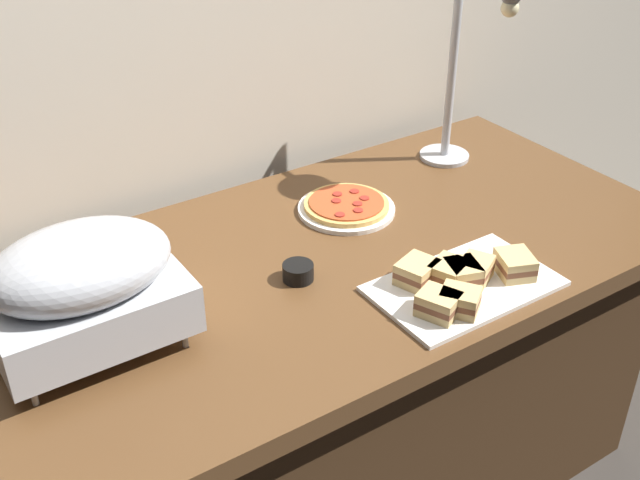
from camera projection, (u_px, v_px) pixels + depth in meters
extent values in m
cube|color=beige|center=(183.00, 19.00, 1.87)|extent=(4.40, 0.04, 2.40)
cube|color=brown|center=(296.00, 277.00, 1.76)|extent=(1.90, 0.84, 0.05)
cube|color=#3C2715|center=(298.00, 401.00, 1.96)|extent=(1.75, 0.74, 0.71)
cylinder|color=#B7BABF|center=(34.00, 396.00, 1.37)|extent=(0.01, 0.01, 0.04)
cylinder|color=#B7BABF|center=(185.00, 338.00, 1.50)|extent=(0.01, 0.01, 0.04)
cylinder|color=#B7BABF|center=(3.00, 334.00, 1.51)|extent=(0.01, 0.01, 0.04)
cylinder|color=#B7BABF|center=(143.00, 286.00, 1.65)|extent=(0.01, 0.01, 0.04)
cube|color=#B7BABF|center=(88.00, 307.00, 1.47)|extent=(0.36, 0.26, 0.10)
ellipsoid|color=#B7BABF|center=(80.00, 265.00, 1.42)|extent=(0.34, 0.25, 0.14)
cylinder|color=#B7BABF|center=(444.00, 156.00, 2.23)|extent=(0.14, 0.14, 0.01)
cylinder|color=#B7BABF|center=(453.00, 61.00, 2.08)|extent=(0.02, 0.02, 0.54)
sphere|color=#F9EAB2|center=(510.00, 8.00, 1.86)|extent=(0.04, 0.04, 0.04)
cylinder|color=white|center=(346.00, 209.00, 1.96)|extent=(0.25, 0.25, 0.01)
cylinder|color=#DBA856|center=(346.00, 205.00, 1.96)|extent=(0.21, 0.21, 0.01)
cylinder|color=#B74723|center=(347.00, 202.00, 1.95)|extent=(0.19, 0.19, 0.00)
cylinder|color=maroon|center=(340.00, 215.00, 1.89)|extent=(0.02, 0.02, 0.00)
cylinder|color=maroon|center=(354.00, 191.00, 1.99)|extent=(0.02, 0.02, 0.00)
cylinder|color=maroon|center=(365.00, 198.00, 1.96)|extent=(0.02, 0.02, 0.00)
cylinder|color=maroon|center=(358.00, 204.00, 1.94)|extent=(0.02, 0.02, 0.00)
cylinder|color=maroon|center=(336.00, 201.00, 1.95)|extent=(0.02, 0.02, 0.00)
cylinder|color=maroon|center=(337.00, 194.00, 1.98)|extent=(0.02, 0.02, 0.00)
cylinder|color=maroon|center=(358.00, 210.00, 1.91)|extent=(0.02, 0.02, 0.00)
cube|color=white|center=(464.00, 286.00, 1.68)|extent=(0.40, 0.24, 0.01)
cube|color=tan|center=(459.00, 307.00, 1.59)|extent=(0.10, 0.10, 0.02)
cube|color=brown|center=(460.00, 301.00, 1.58)|extent=(0.10, 0.10, 0.01)
cube|color=tan|center=(461.00, 294.00, 1.57)|extent=(0.10, 0.10, 0.02)
cube|color=tan|center=(475.00, 275.00, 1.69)|extent=(0.09, 0.09, 0.02)
cube|color=brown|center=(476.00, 269.00, 1.68)|extent=(0.09, 0.09, 0.01)
cube|color=tan|center=(477.00, 263.00, 1.67)|extent=(0.09, 0.09, 0.02)
cube|color=tan|center=(417.00, 278.00, 1.68)|extent=(0.10, 0.09, 0.02)
cube|color=brown|center=(417.00, 272.00, 1.67)|extent=(0.10, 0.09, 0.01)
cube|color=tan|center=(417.00, 266.00, 1.66)|extent=(0.10, 0.09, 0.02)
cube|color=tan|center=(438.00, 310.00, 1.58)|extent=(0.09, 0.10, 0.02)
cube|color=brown|center=(438.00, 304.00, 1.57)|extent=(0.09, 0.10, 0.01)
cube|color=tan|center=(439.00, 298.00, 1.56)|extent=(0.09, 0.10, 0.02)
cube|color=tan|center=(448.00, 279.00, 1.68)|extent=(0.10, 0.09, 0.02)
cube|color=brown|center=(448.00, 273.00, 1.67)|extent=(0.10, 0.09, 0.01)
cube|color=tan|center=(449.00, 266.00, 1.66)|extent=(0.10, 0.09, 0.02)
cube|color=tan|center=(462.00, 280.00, 1.67)|extent=(0.09, 0.09, 0.02)
cube|color=brown|center=(463.00, 274.00, 1.66)|extent=(0.09, 0.09, 0.01)
cube|color=tan|center=(463.00, 268.00, 1.66)|extent=(0.09, 0.09, 0.02)
cube|color=tan|center=(514.00, 271.00, 1.70)|extent=(0.10, 0.10, 0.02)
cube|color=brown|center=(515.00, 265.00, 1.69)|extent=(0.10, 0.10, 0.01)
cube|color=tan|center=(516.00, 258.00, 1.69)|extent=(0.10, 0.10, 0.02)
cylinder|color=black|center=(298.00, 272.00, 1.70)|extent=(0.07, 0.07, 0.04)
cylinder|color=gold|center=(298.00, 266.00, 1.69)|extent=(0.06, 0.06, 0.01)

